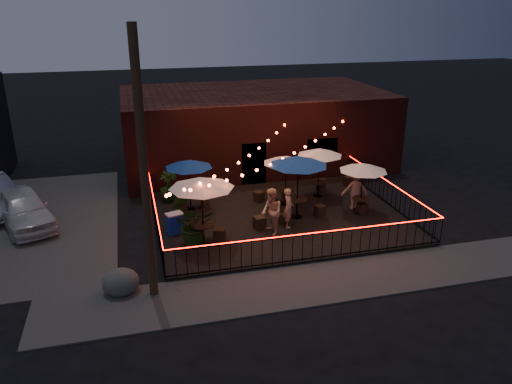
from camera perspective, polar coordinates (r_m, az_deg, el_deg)
ground at (r=19.16m, az=4.28°, el=-5.39°), size 110.00×110.00×0.00m
patio at (r=20.85m, az=2.53°, el=-2.87°), size 10.00×8.00×0.15m
sidewalk at (r=16.49m, az=7.95°, el=-10.10°), size 18.00×2.50×0.05m
brick_building at (r=27.82m, az=-0.27°, el=7.41°), size 14.00×8.00×4.00m
utility_pole at (r=14.34m, az=-12.67°, el=2.25°), size 0.26×0.26×8.00m
fence_front at (r=17.19m, az=6.49°, el=-6.23°), size 10.00×0.04×1.04m
fence_left at (r=19.83m, az=-11.41°, el=-2.72°), size 0.04×8.00×1.04m
fence_right at (r=22.53m, az=14.81°, el=-0.11°), size 0.04×8.00×1.04m
festoon_lights at (r=19.46m, az=0.06°, el=3.09°), size 10.02×8.72×1.32m
cafe_table_0 at (r=17.57m, az=-6.26°, el=0.93°), size 2.51×2.51×2.58m
cafe_table_1 at (r=20.90m, az=-7.71°, el=3.14°), size 2.62×2.62×2.21m
cafe_table_2 at (r=19.87m, az=4.87°, el=3.48°), size 2.41×2.41×2.63m
cafe_table_3 at (r=21.31m, az=3.46°, el=3.64°), size 2.24×2.24×2.21m
cafe_table_4 at (r=20.79m, az=12.17°, el=2.71°), size 2.08×2.08×2.19m
cafe_table_5 at (r=22.37m, az=7.30°, el=4.48°), size 2.20×2.20×2.26m
bistro_chair_0 at (r=18.47m, az=-6.60°, el=-5.31°), size 0.44×0.44×0.41m
bistro_chair_1 at (r=18.61m, az=-4.20°, el=-4.89°), size 0.52×0.52×0.48m
bistro_chair_2 at (r=21.51m, az=-8.31°, el=-1.52°), size 0.36×0.36×0.40m
bistro_chair_3 at (r=21.60m, az=-5.84°, el=-1.28°), size 0.38×0.38×0.42m
bistro_chair_4 at (r=19.51m, az=0.40°, el=-3.54°), size 0.48×0.48×0.50m
bistro_chair_5 at (r=19.92m, az=3.30°, el=-3.12°), size 0.47×0.47×0.45m
bistro_chair_6 at (r=22.20m, az=0.34°, el=-0.50°), size 0.49×0.49×0.45m
bistro_chair_7 at (r=22.47m, az=3.51°, el=-0.31°), size 0.36×0.36×0.42m
bistro_chair_8 at (r=20.88m, az=7.28°, el=-2.11°), size 0.47×0.47×0.44m
bistro_chair_9 at (r=21.43m, az=12.02°, el=-1.81°), size 0.43×0.43×0.44m
bistro_chair_10 at (r=23.72m, az=7.43°, el=0.82°), size 0.57×0.57×0.52m
bistro_chair_11 at (r=24.46m, az=10.59°, el=1.22°), size 0.52×0.52×0.48m
patron_a at (r=19.52m, az=3.74°, el=-1.79°), size 0.54×0.67×1.61m
patron_b at (r=18.83m, az=1.80°, el=-2.28°), size 0.80×0.97×1.82m
patron_c at (r=21.59m, az=11.25°, el=0.33°), size 1.24×0.85×1.78m
potted_shrub_a at (r=18.27m, az=-7.04°, el=-3.71°), size 1.37×1.19×1.51m
potted_shrub_b at (r=19.88m, az=-8.96°, el=-2.05°), size 0.83×0.72×1.30m
potted_shrub_c at (r=22.43m, az=-9.97°, el=0.66°), size 0.93×0.93×1.38m
cooler at (r=19.34m, az=-9.26°, el=-3.52°), size 0.72×0.61×0.82m
boulder at (r=16.13m, az=-15.19°, el=-9.92°), size 1.27×1.20×0.79m
car_white at (r=22.03m, az=-25.03°, el=-1.74°), size 3.18×4.62×1.46m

